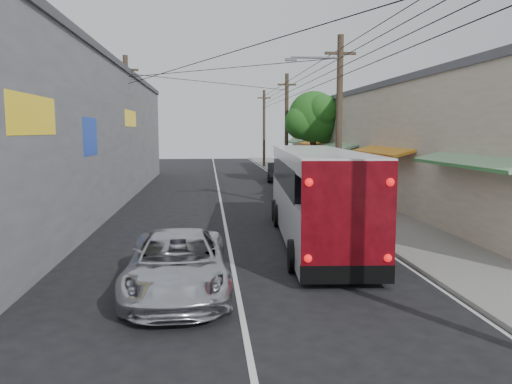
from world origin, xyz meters
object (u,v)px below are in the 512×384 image
Objects in this scene: parked_car_mid at (290,184)px; parked_car_far at (277,172)px; pedestrian_near at (350,193)px; pedestrian_far at (350,189)px; jeepney at (178,264)px; parked_suv at (307,188)px; coach_bus at (315,194)px.

parked_car_mid is 0.99× the size of parked_car_far.
pedestrian_far is (0.67, 2.18, -0.07)m from pedestrian_near.
jeepney is 14.54m from parked_suv.
parked_suv is at bearing 65.23° from jeepney.
pedestrian_near is (1.22, -3.46, 0.16)m from parked_suv.
parked_suv is at bearing -84.99° from parked_car_mid.
coach_bus is 6.93m from jeepney.
parked_car_mid is 2.37× the size of pedestrian_far.
parked_suv is (1.35, 8.08, -0.73)m from coach_bus.
parked_car_far is at bearing -81.12° from pedestrian_near.
parked_car_far is at bearing -52.52° from pedestrian_far.
parked_suv is 3.31× the size of pedestrian_near.
coach_bus is 2.69× the size of parked_car_mid.
pedestrian_near is at bearing 53.34° from jeepney.
coach_bus reaches higher than jeepney.
parked_suv is 12.88m from parked_car_far.
jeepney is at bearing 88.52° from pedestrian_far.
parked_car_far is at bearing 91.88° from parked_suv.
parked_car_far is at bearing 89.37° from parked_car_mid.
parked_car_mid is at bearing -74.04° from pedestrian_near.
parked_suv is at bearing -65.10° from pedestrian_near.
parked_suv is 1.49× the size of parked_car_far.
pedestrian_far reaches higher than parked_suv.
parked_car_mid is at bearing 95.68° from parked_suv.
coach_bus reaches higher than parked_car_far.
pedestrian_near reaches higher than pedestrian_far.
parked_car_mid is at bearing 70.98° from jeepney.
parked_suv is at bearing 84.69° from coach_bus.
jeepney is 1.23× the size of parked_car_mid.
pedestrian_far is at bearing -66.85° from parked_car_mid.
jeepney is at bearing -105.25° from parked_car_mid.
pedestrian_near reaches higher than parked_suv.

